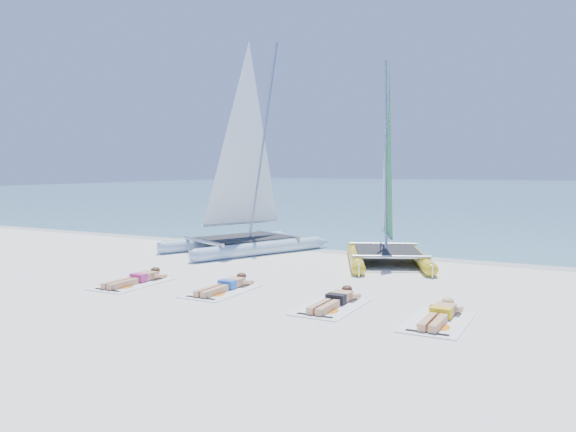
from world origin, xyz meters
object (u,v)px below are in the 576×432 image
object	(u,v)px
catamaran_yellow	(386,195)
towel_a	(132,284)
towel_b	(221,291)
sunbather_c	(335,299)
towel_d	(438,322)
sunbather_a	(138,278)
towel_c	(331,307)
sunbather_d	(440,313)
catamaran_blue	(245,186)
sunbather_b	(226,285)

from	to	relation	value
catamaran_yellow	towel_a	xyz separation A→B (m)	(-4.12, -5.93, -1.89)
catamaran_yellow	towel_b	bearing A→B (deg)	-131.82
sunbather_c	towel_a	bearing A→B (deg)	-175.74
towel_b	towel_d	size ratio (longest dim) A/B	1.00
sunbather_a	towel_c	xyz separation A→B (m)	(4.89, -0.02, -0.11)
catamaran_yellow	sunbather_d	world-z (taller)	catamaran_yellow
catamaran_yellow	towel_b	distance (m)	6.19
catamaran_blue	sunbather_b	distance (m)	6.13
catamaran_blue	towel_d	xyz separation A→B (m)	(7.41, -5.62, -2.07)
towel_b	sunbather_d	world-z (taller)	sunbather_d
towel_b	catamaran_yellow	bearing A→B (deg)	71.47
catamaran_blue	towel_d	size ratio (longest dim) A/B	3.78
towel_c	towel_b	bearing A→B (deg)	176.40
towel_b	sunbather_c	bearing A→B (deg)	0.54
sunbather_a	sunbather_c	bearing A→B (deg)	2.02
catamaran_blue	sunbather_a	bearing A→B (deg)	-61.06
towel_a	sunbather_c	bearing A→B (deg)	4.26
towel_b	sunbather_d	bearing A→B (deg)	-1.12
towel_a	towel_d	size ratio (longest dim) A/B	1.00
catamaran_blue	catamaran_yellow	size ratio (longest dim) A/B	1.16
towel_c	sunbather_b	bearing A→B (deg)	172.29
catamaran_blue	sunbather_d	distance (m)	9.39
towel_d	sunbather_d	world-z (taller)	sunbather_d
catamaran_yellow	sunbather_b	world-z (taller)	catamaran_yellow
towel_c	catamaran_blue	bearing A→B (deg)	134.26
towel_a	towel_c	xyz separation A→B (m)	(4.89, 0.17, 0.00)
towel_a	sunbather_d	world-z (taller)	sunbather_d
sunbather_c	towel_d	distance (m)	2.08
catamaran_yellow	towel_c	distance (m)	6.10
towel_b	sunbather_d	xyz separation A→B (m)	(4.70, -0.09, 0.11)
catamaran_blue	towel_b	distance (m)	6.33
catamaran_yellow	sunbather_b	size ratio (longest dim) A/B	3.49
towel_b	towel_d	world-z (taller)	same
sunbather_a	towel_c	world-z (taller)	sunbather_a
sunbather_a	sunbather_b	size ratio (longest dim) A/B	1.00
towel_c	sunbather_d	bearing A→B (deg)	2.10
catamaran_blue	towel_a	bearing A→B (deg)	-61.22
sunbather_a	sunbather_b	bearing A→B (deg)	8.61
catamaran_blue	catamaran_yellow	xyz separation A→B (m)	(4.58, 0.25, -0.19)
towel_b	sunbather_d	distance (m)	4.71
sunbather_c	sunbather_d	bearing A→B (deg)	-3.25
sunbather_b	towel_c	bearing A→B (deg)	-7.71
sunbather_a	sunbather_d	world-z (taller)	same
towel_a	towel_d	distance (m)	6.95
sunbather_c	sunbather_d	xyz separation A→B (m)	(2.05, -0.12, 0.00)
catamaran_blue	towel_d	world-z (taller)	catamaran_blue
catamaran_blue	sunbather_c	distance (m)	7.79
towel_c	towel_d	xyz separation A→B (m)	(2.05, -0.12, 0.00)
towel_c	towel_d	world-z (taller)	same
catamaran_blue	sunbather_c	xyz separation A→B (m)	(5.36, -5.31, -1.97)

